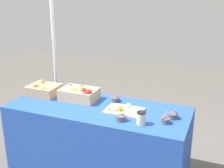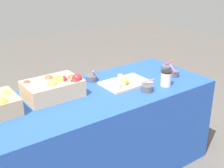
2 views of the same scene
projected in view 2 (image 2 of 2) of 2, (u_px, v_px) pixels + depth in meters
The scene contains 8 objects.
table at pixel (95, 135), 2.44m from camera, with size 1.90×0.76×0.74m, color #234CAD.
apple_crate_middle at pixel (54, 87), 2.21m from camera, with size 0.40×0.27×0.17m.
cutting_board_front at pixel (125, 83), 2.44m from camera, with size 0.37×0.26×0.08m.
sample_bowl_near at pixel (92, 78), 2.52m from camera, with size 0.10×0.10×0.10m.
sample_bowl_mid at pixel (147, 88), 2.32m from camera, with size 0.10×0.10×0.10m.
sample_bowl_far at pixel (166, 68), 2.73m from camera, with size 0.10×0.10×0.11m.
sample_bowl_extra at pixel (174, 74), 2.61m from camera, with size 0.08×0.10×0.10m.
coffee_cup at pixel (166, 78), 2.41m from camera, with size 0.08×0.08×0.12m.
Camera 2 is at (-1.12, -1.78, 1.68)m, focal length 49.06 mm.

